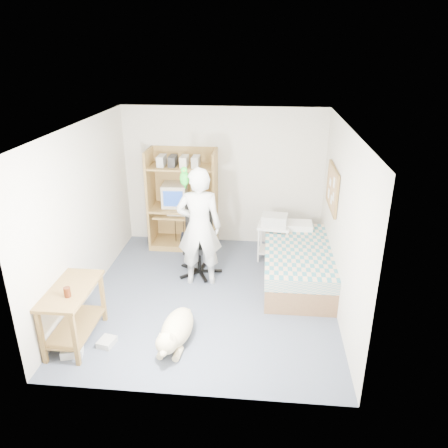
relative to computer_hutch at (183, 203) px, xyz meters
name	(u,v)px	position (x,y,z in m)	size (l,w,h in m)	color
floor	(211,296)	(0.70, -1.74, -0.82)	(4.00, 4.00, 0.00)	#4E586A
wall_back	(224,177)	(0.70, 0.26, 0.43)	(3.60, 0.02, 2.50)	beige
wall_right	(342,223)	(2.50, -1.74, 0.43)	(0.02, 4.00, 2.50)	beige
wall_left	(84,213)	(-1.10, -1.74, 0.43)	(0.02, 4.00, 2.50)	beige
ceiling	(208,127)	(0.70, -1.74, 1.68)	(3.60, 4.00, 0.02)	white
computer_hutch	(183,203)	(0.00, 0.00, 0.00)	(1.20, 0.63, 1.80)	brown
bed	(297,263)	(2.00, -1.12, -0.53)	(1.02, 2.02, 0.66)	brown
side_desk	(73,307)	(-0.85, -2.94, -0.33)	(0.50, 1.00, 0.75)	brown
corkboard	(332,188)	(2.47, -0.84, 0.63)	(0.04, 0.94, 0.66)	#A07A48
office_chair	(199,250)	(0.43, -1.01, -0.42)	(0.63, 0.63, 1.12)	black
person	(199,227)	(0.49, -1.33, 0.11)	(0.68, 0.44, 1.86)	silver
parrot	(184,177)	(0.29, -1.31, 0.88)	(0.14, 0.24, 0.38)	#159219
dog	(176,330)	(0.41, -2.87, -0.63)	(0.44, 1.14, 0.43)	beige
printer_cart	(274,236)	(1.63, -0.42, -0.40)	(0.58, 0.48, 0.64)	silver
printer	(274,220)	(1.63, -0.42, -0.09)	(0.42, 0.32, 0.18)	#BABAB5
crt_monitor	(175,195)	(-0.15, 0.01, 0.15)	(0.45, 0.47, 0.41)	beige
keyboard	(180,214)	(-0.04, -0.16, -0.15)	(0.45, 0.16, 0.03)	beige
pencil_cup	(200,205)	(0.30, -0.09, 0.00)	(0.08, 0.08, 0.12)	yellow
drink_glass	(67,292)	(-0.80, -3.11, -0.01)	(0.08, 0.08, 0.12)	#40190A
floor_box_a	(72,351)	(-0.80, -3.22, -0.77)	(0.25, 0.20, 0.10)	silver
floor_box_b	(107,342)	(-0.45, -3.00, -0.78)	(0.18, 0.22, 0.08)	#ADADA8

